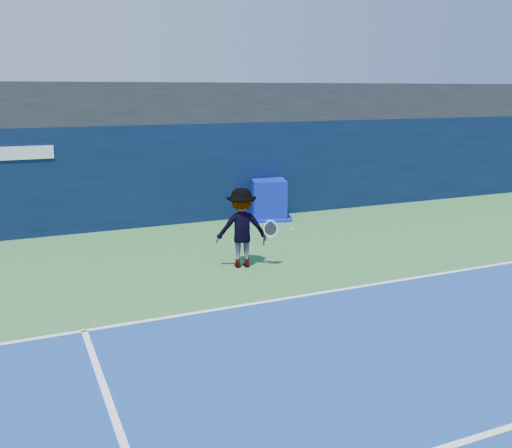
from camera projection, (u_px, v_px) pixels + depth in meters
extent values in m
plane|color=#316E35|center=(439.00, 351.00, 8.93)|extent=(80.00, 80.00, 0.00)
cube|color=white|center=(338.00, 290.00, 11.60)|extent=(24.00, 0.10, 0.01)
cube|color=black|center=(202.00, 102.00, 18.35)|extent=(36.00, 3.00, 1.20)
cube|color=#091532|center=(213.00, 171.00, 17.94)|extent=(36.00, 1.00, 3.00)
cube|color=#0B169D|center=(269.00, 199.00, 17.98)|extent=(1.29, 1.29, 1.24)
cube|color=#0B19A6|center=(269.00, 217.00, 18.12)|extent=(1.62, 1.62, 0.08)
imported|color=silver|center=(242.00, 228.00, 12.99)|extent=(1.31, 0.94, 1.83)
cylinder|color=black|center=(264.00, 240.00, 13.01)|extent=(0.09, 0.16, 0.29)
torus|color=white|center=(271.00, 229.00, 12.96)|extent=(0.34, 0.19, 0.33)
cylinder|color=black|center=(271.00, 229.00, 12.96)|extent=(0.28, 0.15, 0.28)
sphere|color=#C9DD18|center=(292.00, 229.00, 13.09)|extent=(0.06, 0.06, 0.06)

